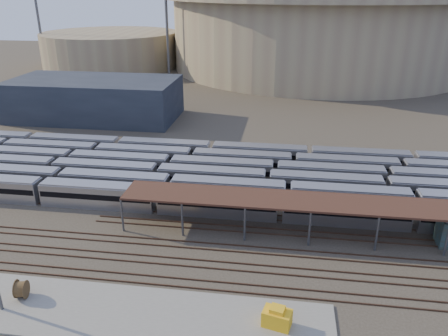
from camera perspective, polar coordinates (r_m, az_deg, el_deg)
name	(u,v)px	position (r m, az deg, el deg)	size (l,w,h in m)	color
ground	(177,240)	(60.60, -6.20, -9.34)	(420.00, 420.00, 0.00)	#383026
apron	(97,311)	(50.66, -16.28, -17.49)	(50.00, 9.00, 0.20)	gray
subway_trains	(178,173)	(76.62, -6.08, -0.61)	(119.22, 23.90, 3.60)	#ADAEB2
inspection_shed	(343,205)	(60.60, 15.25, -4.66)	(60.30, 6.00, 5.30)	#515255
empty_tracks	(167,261)	(56.54, -7.45, -11.91)	(170.00, 9.62, 0.18)	#4C3323
stadium	(318,26)	(190.51, 12.15, 17.66)	(124.00, 124.00, 32.50)	gray
secondary_arena	(111,49)	(195.67, -14.49, 14.78)	(56.00, 56.00, 14.00)	gray
service_building	(95,99)	(118.44, -16.51, 8.67)	(42.00, 20.00, 10.00)	#1E232D
floodlight_0	(167,19)	(165.78, -7.50, 18.70)	(4.00, 1.00, 38.40)	#515255
floodlight_1	(38,16)	(196.47, -23.14, 17.79)	(4.00, 1.00, 38.40)	#515255
floodlight_3	(238,12)	(211.16, 1.85, 19.72)	(4.00, 1.00, 38.40)	#515255
cable_reel_east	(21,289)	(54.57, -24.96, -14.14)	(2.06, 2.06, 1.14)	brown
yellow_equipment	(277,318)	(46.84, 6.93, -18.89)	(2.85, 1.78, 1.78)	gold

